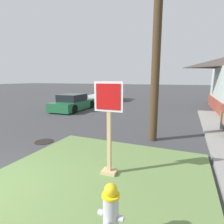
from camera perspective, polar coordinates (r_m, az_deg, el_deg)
name	(u,v)px	position (r m, az deg, el deg)	size (l,w,h in m)	color
grass_corner_patch	(99,177)	(4.68, -3.99, -19.99)	(5.12, 4.82, 0.08)	#668447
fire_hydrant	(111,216)	(2.90, -0.41, -30.13)	(0.38, 0.34, 0.93)	black
stop_sign	(109,131)	(4.32, -0.97, -6.08)	(0.70, 0.30, 2.27)	tan
manhole_cover	(44,142)	(7.55, -20.72, -8.79)	(0.70, 0.70, 0.02)	black
parked_sedan_green	(73,103)	(14.46, -12.14, 2.79)	(2.05, 4.30, 1.25)	#1E6038
pickup_truck_white	(107,96)	(19.83, -1.60, 5.25)	(2.10, 5.18, 1.48)	silver
utility_pole	(158,2)	(7.54, 14.50, 30.68)	(1.72, 0.31, 9.75)	#42301E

